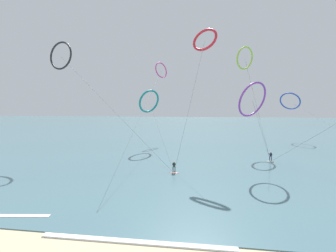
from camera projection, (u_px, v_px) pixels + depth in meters
sea_water at (191, 126)px, 115.46m from camera, size 400.00×200.00×0.08m
surfer_ivory at (271, 157)px, 40.56m from camera, size 1.40×0.68×1.70m
surfer_coral at (174, 168)px, 33.53m from camera, size 1.40×0.60×1.70m
kite_magenta at (161, 70)px, 65.86m from camera, size 3.72×49.54×22.45m
kite_charcoal at (61, 56)px, 43.80m from camera, size 25.53×10.03×22.14m
kite_crimson at (205, 40)px, 38.11m from camera, size 6.78×8.97×22.88m
kite_cobalt at (290, 101)px, 64.71m from camera, size 6.32×51.64×13.71m
kite_teal at (149, 101)px, 52.18m from camera, size 10.43×21.55×13.56m
kite_violet at (252, 100)px, 33.69m from camera, size 7.65×9.32×13.31m
kite_lime at (245, 58)px, 52.60m from camera, size 4.82×15.70×23.37m
wave_crest_near at (136, 242)px, 16.44m from camera, size 14.30×0.58×0.12m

